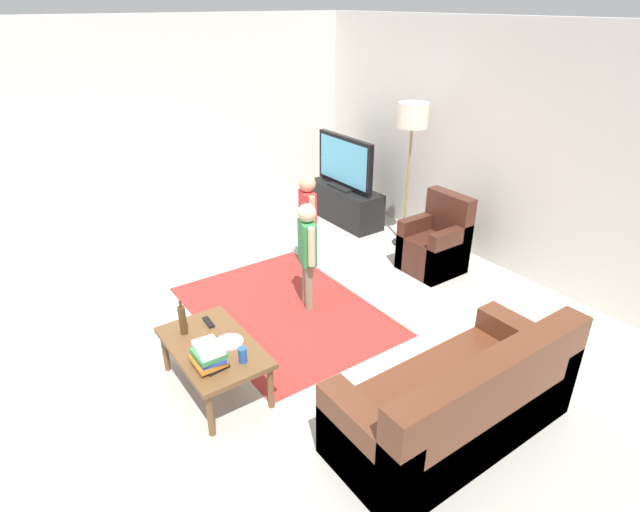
% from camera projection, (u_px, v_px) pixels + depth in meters
% --- Properties ---
extents(ground, '(7.80, 7.80, 0.00)m').
position_uv_depth(ground, '(268.00, 333.00, 4.89)').
color(ground, '#B2ADA3').
extents(wall_back, '(6.00, 0.12, 2.70)m').
position_uv_depth(wall_back, '(493.00, 146.00, 5.83)').
color(wall_back, silver).
rests_on(wall_back, ground).
extents(wall_left, '(0.12, 6.00, 2.70)m').
position_uv_depth(wall_left, '(144.00, 132.00, 6.48)').
color(wall_left, silver).
rests_on(wall_left, ground).
extents(area_rug, '(2.20, 1.60, 0.01)m').
position_uv_depth(area_rug, '(284.00, 310.00, 5.24)').
color(area_rug, '#9E2D28').
rests_on(area_rug, ground).
extents(tv_stand, '(1.20, 0.44, 0.50)m').
position_uv_depth(tv_stand, '(345.00, 204.00, 7.28)').
color(tv_stand, black).
rests_on(tv_stand, ground).
extents(tv, '(1.10, 0.28, 0.71)m').
position_uv_depth(tv, '(345.00, 163.00, 7.00)').
color(tv, black).
rests_on(tv, tv_stand).
extents(couch, '(0.80, 1.80, 0.86)m').
position_uv_depth(couch, '(461.00, 407.00, 3.60)').
color(couch, brown).
rests_on(couch, ground).
extents(armchair, '(0.60, 0.60, 0.90)m').
position_uv_depth(armchair, '(436.00, 246.00, 5.94)').
color(armchair, '#472319').
rests_on(armchair, ground).
extents(floor_lamp, '(0.36, 0.36, 1.78)m').
position_uv_depth(floor_lamp, '(412.00, 123.00, 6.01)').
color(floor_lamp, '#262626').
rests_on(floor_lamp, ground).
extents(child_near_tv, '(0.37, 0.20, 1.16)m').
position_uv_depth(child_near_tv, '(308.00, 215.00, 5.72)').
color(child_near_tv, gray).
rests_on(child_near_tv, ground).
extents(child_center, '(0.36, 0.20, 1.13)m').
position_uv_depth(child_center, '(307.00, 247.00, 5.02)').
color(child_center, gray).
rests_on(child_center, ground).
extents(coffee_table, '(1.00, 0.60, 0.42)m').
position_uv_depth(coffee_table, '(213.00, 350.00, 4.05)').
color(coffee_table, brown).
rests_on(coffee_table, ground).
extents(book_stack, '(0.28, 0.23, 0.17)m').
position_uv_depth(book_stack, '(209.00, 356.00, 3.77)').
color(book_stack, black).
rests_on(book_stack, coffee_table).
extents(bottle, '(0.06, 0.06, 0.31)m').
position_uv_depth(bottle, '(183.00, 320.00, 4.11)').
color(bottle, '#4C3319').
rests_on(bottle, coffee_table).
extents(tv_remote, '(0.17, 0.06, 0.02)m').
position_uv_depth(tv_remote, '(208.00, 322.00, 4.30)').
color(tv_remote, black).
rests_on(tv_remote, coffee_table).
extents(soda_can, '(0.07, 0.07, 0.12)m').
position_uv_depth(soda_can, '(243.00, 355.00, 3.82)').
color(soda_can, '#2659B2').
rests_on(soda_can, coffee_table).
extents(plate, '(0.22, 0.22, 0.02)m').
position_uv_depth(plate, '(229.00, 342.00, 4.05)').
color(plate, white).
rests_on(plate, coffee_table).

